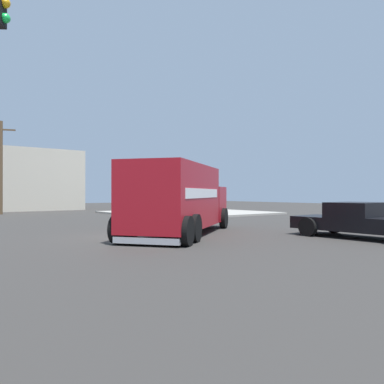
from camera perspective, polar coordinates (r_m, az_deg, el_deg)
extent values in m
plane|color=#33302D|center=(15.28, -9.80, -6.71)|extent=(100.00, 100.00, 0.00)
cube|color=#9E998E|center=(32.55, -0.60, -3.10)|extent=(11.74, 11.74, 0.14)
cube|color=#AD141E|center=(15.16, -2.68, -0.67)|extent=(6.30, 5.57, 2.52)
cube|color=#AD141E|center=(19.15, 1.16, -1.78)|extent=(2.96, 3.06, 1.70)
cube|color=black|center=(19.97, 1.76, -0.74)|extent=(1.28, 1.66, 0.88)
cube|color=#B2B2B7|center=(12.50, -6.88, -7.29)|extent=(1.54, 1.96, 0.21)
cube|color=white|center=(15.58, -6.91, -0.19)|extent=(4.09, 3.08, 0.36)
cube|color=white|center=(14.83, 1.77, -0.19)|extent=(4.09, 3.08, 0.36)
cylinder|color=black|center=(19.47, -2.43, -3.82)|extent=(0.97, 0.82, 1.00)
cylinder|color=black|center=(18.86, 4.78, -3.94)|extent=(0.97, 0.82, 1.00)
cylinder|color=black|center=(14.32, -9.21, -5.14)|extent=(0.97, 0.82, 1.00)
cylinder|color=black|center=(13.49, 0.46, -5.45)|extent=(0.97, 0.82, 1.00)
cylinder|color=black|center=(13.38, -11.09, -5.49)|extent=(0.97, 0.82, 1.00)
cylinder|color=black|center=(12.48, -0.79, -5.88)|extent=(0.97, 0.82, 1.00)
sphere|color=#EFA314|center=(9.51, -26.23, 24.09)|extent=(0.20, 0.20, 0.20)
sphere|color=#19CC4C|center=(9.39, -26.23, 22.36)|extent=(0.20, 0.20, 0.20)
cube|color=black|center=(16.95, 18.49, -4.25)|extent=(2.00, 1.57, 0.50)
cube|color=black|center=(16.15, 23.33, -3.39)|extent=(2.01, 1.77, 1.10)
cube|color=black|center=(16.13, 23.32, -2.36)|extent=(1.84, 1.49, 0.48)
cylinder|color=black|center=(16.04, 17.00, -5.03)|extent=(0.27, 0.77, 0.76)
cylinder|color=black|center=(17.75, 20.57, -4.55)|extent=(0.27, 0.77, 0.76)
cylinder|color=#7A6647|center=(36.14, -3.92, 0.82)|extent=(0.26, 0.26, 4.44)
ellipsoid|color=#2D7533|center=(36.71, -3.04, 3.65)|extent=(1.57, 0.53, 1.06)
ellipsoid|color=#2D7533|center=(36.90, -4.06, 3.52)|extent=(0.96, 1.45, 1.19)
ellipsoid|color=#2D7533|center=(36.35, -5.06, 3.65)|extent=(1.34, 1.30, 1.10)
ellipsoid|color=#2D7533|center=(35.59, -4.28, 3.60)|extent=(1.32, 1.12, 1.26)
ellipsoid|color=#2D7533|center=(35.88, -2.91, 3.68)|extent=(1.02, 1.49, 1.13)
cylinder|color=brown|center=(34.72, -26.79, 3.28)|extent=(0.30, 0.30, 7.63)
cube|color=brown|center=(35.05, -26.78, 8.38)|extent=(2.10, 0.88, 0.12)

